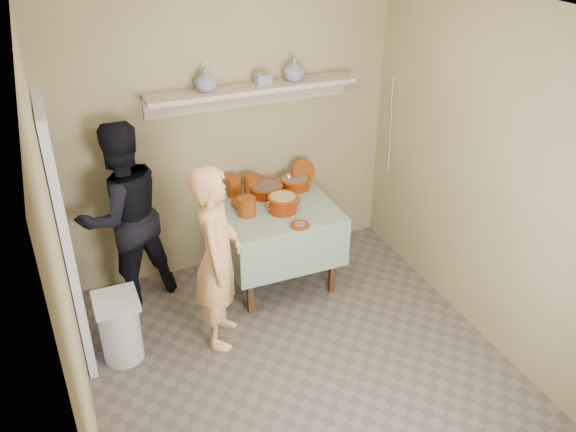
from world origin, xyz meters
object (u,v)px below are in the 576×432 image
person_helper (123,215)px  serving_table (275,217)px  trash_bin (120,328)px  person_cook (217,258)px  cazuela_rice (283,202)px

person_helper → serving_table: bearing=151.5°
serving_table → trash_bin: serving_table is taller
serving_table → trash_bin: 1.60m
person_helper → trash_bin: size_ratio=2.88×
person_cook → person_helper: 1.00m
cazuela_rice → person_helper: bearing=164.0°
trash_bin → cazuela_rice: bearing=15.3°
cazuela_rice → trash_bin: (-1.49, -0.41, -0.56)m
person_helper → cazuela_rice: size_ratio=4.89×
person_cook → person_helper: size_ratio=0.93×
person_cook → cazuela_rice: (0.72, 0.47, 0.09)m
person_helper → serving_table: size_ratio=1.66×
person_helper → trash_bin: bearing=56.6°
person_cook → cazuela_rice: size_ratio=4.55×
person_helper → cazuela_rice: (1.27, -0.36, 0.04)m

